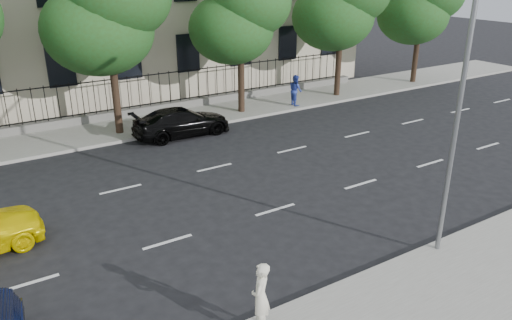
# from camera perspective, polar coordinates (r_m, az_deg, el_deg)

# --- Properties ---
(ground) EXTENTS (120.00, 120.00, 0.00)m
(ground) POSITION_cam_1_polar(r_m,az_deg,el_deg) (15.64, 7.44, -9.23)
(ground) COLOR black
(ground) RESTS_ON ground
(near_sidewalk) EXTENTS (60.00, 4.00, 0.15)m
(near_sidewalk) POSITION_cam_1_polar(r_m,az_deg,el_deg) (13.35, 18.80, -16.07)
(near_sidewalk) COLOR gray
(near_sidewalk) RESTS_ON ground
(far_sidewalk) EXTENTS (60.00, 4.00, 0.15)m
(far_sidewalk) POSITION_cam_1_polar(r_m,az_deg,el_deg) (26.91, -11.76, 4.15)
(far_sidewalk) COLOR gray
(far_sidewalk) RESTS_ON ground
(lane_markings) EXTENTS (49.60, 4.62, 0.01)m
(lane_markings) POSITION_cam_1_polar(r_m,az_deg,el_deg) (19.07, -1.61, -3.05)
(lane_markings) COLOR silver
(lane_markings) RESTS_ON ground
(iron_fence) EXTENTS (30.00, 0.50, 2.20)m
(iron_fence) POSITION_cam_1_polar(r_m,az_deg,el_deg) (28.30, -13.10, 6.12)
(iron_fence) COLOR slate
(iron_fence) RESTS_ON far_sidewalk
(street_light) EXTENTS (0.25, 3.32, 8.05)m
(street_light) POSITION_cam_1_polar(r_m,az_deg,el_deg) (14.36, 20.89, 8.86)
(street_light) COLOR slate
(street_light) RESTS_ON near_sidewalk
(tree_d) EXTENTS (5.34, 4.94, 8.84)m
(tree_d) POSITION_cam_1_polar(r_m,az_deg,el_deg) (27.38, -1.91, 17.20)
(tree_d) COLOR #382619
(tree_d) RESTS_ON far_sidewalk
(black_sedan) EXTENTS (4.84, 2.01, 1.40)m
(black_sedan) POSITION_cam_1_polar(r_m,az_deg,el_deg) (24.72, -8.48, 4.32)
(black_sedan) COLOR black
(black_sedan) RESTS_ON ground
(woman_near) EXTENTS (0.73, 0.73, 1.70)m
(woman_near) POSITION_cam_1_polar(r_m,az_deg,el_deg) (11.61, 0.54, -15.37)
(woman_near) COLOR silver
(woman_near) RESTS_ON near_sidewalk
(pedestrian_far) EXTENTS (0.81, 0.97, 1.77)m
(pedestrian_far) POSITION_cam_1_polar(r_m,az_deg,el_deg) (29.39, 4.55, 7.97)
(pedestrian_far) COLOR #2A3C9C
(pedestrian_far) RESTS_ON far_sidewalk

